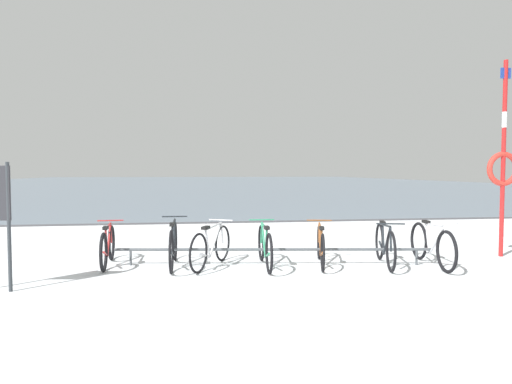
% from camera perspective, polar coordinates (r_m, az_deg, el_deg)
% --- Properties ---
extents(ground, '(80.00, 132.00, 0.08)m').
position_cam_1_polar(ground, '(57.84, -6.67, 1.07)').
color(ground, silver).
extents(bike_rack, '(5.57, 0.79, 0.31)m').
position_cam_1_polar(bike_rack, '(7.68, 2.37, -7.64)').
color(bike_rack, '#4C5156').
rests_on(bike_rack, ground).
extents(bicycle_0, '(0.46, 1.61, 0.76)m').
position_cam_1_polar(bicycle_0, '(8.07, -18.97, -6.76)').
color(bicycle_0, black).
rests_on(bicycle_0, ground).
extents(bicycle_1, '(0.46, 1.76, 0.84)m').
position_cam_1_polar(bicycle_1, '(7.68, -10.85, -6.86)').
color(bicycle_1, black).
rests_on(bicycle_1, ground).
extents(bicycle_2, '(0.79, 1.53, 0.78)m').
position_cam_1_polar(bicycle_2, '(7.59, -5.90, -7.14)').
color(bicycle_2, black).
rests_on(bicycle_2, ground).
extents(bicycle_3, '(0.46, 1.71, 0.78)m').
position_cam_1_polar(bicycle_3, '(7.53, 1.18, -7.20)').
color(bicycle_3, black).
rests_on(bicycle_3, ground).
extents(bicycle_4, '(0.54, 1.68, 0.75)m').
position_cam_1_polar(bicycle_4, '(7.77, 8.52, -7.00)').
color(bicycle_4, black).
rests_on(bicycle_4, ground).
extents(bicycle_5, '(0.55, 1.67, 0.80)m').
position_cam_1_polar(bicycle_5, '(7.96, 16.64, -6.71)').
color(bicycle_5, black).
rests_on(bicycle_5, ground).
extents(bicycle_6, '(0.46, 1.79, 0.82)m').
position_cam_1_polar(bicycle_6, '(8.22, 22.17, -6.47)').
color(bicycle_6, black).
rests_on(bicycle_6, ground).
extents(rescue_post, '(0.67, 0.10, 3.78)m').
position_cam_1_polar(rescue_post, '(9.63, 29.82, 3.37)').
color(rescue_post, red).
rests_on(rescue_post, ground).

